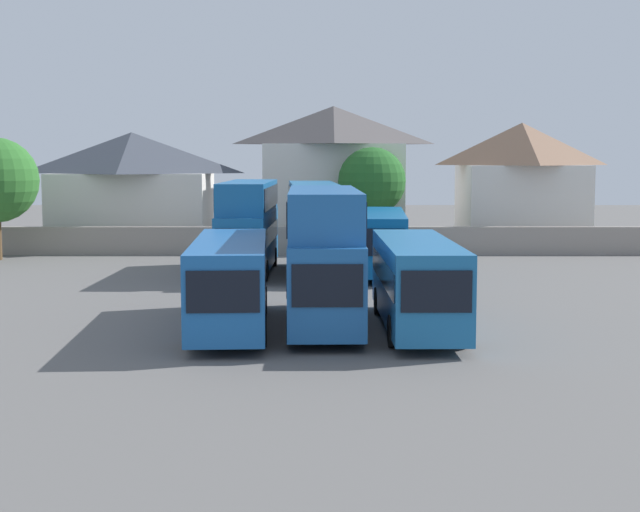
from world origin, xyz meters
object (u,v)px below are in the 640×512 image
(bus_3, at_px, (413,279))
(tree_left_of_lot, at_px, (368,181))
(bus_1, at_px, (226,278))
(house_terrace_right, at_px, (517,183))
(bus_6, at_px, (377,238))
(bus_4, at_px, (244,222))
(bus_2, at_px, (320,250))
(bus_5, at_px, (309,223))
(house_terrace_left, at_px, (128,188))
(house_terrace_centre, at_px, (329,174))

(bus_3, distance_m, tree_left_of_lot, 28.92)
(bus_1, bearing_deg, tree_left_of_lot, 163.65)
(bus_1, xyz_separation_m, house_terrace_right, (17.51, 32.53, 2.55))
(bus_6, height_order, tree_left_of_lot, tree_left_of_lot)
(house_terrace_right, height_order, tree_left_of_lot, house_terrace_right)
(tree_left_of_lot, bearing_deg, house_terrace_right, 19.51)
(bus_3, relative_size, tree_left_of_lot, 1.52)
(bus_4, height_order, house_terrace_right, house_terrace_right)
(bus_2, bearing_deg, bus_5, -179.22)
(bus_2, bearing_deg, bus_6, 167.68)
(bus_4, relative_size, bus_5, 1.04)
(bus_1, xyz_separation_m, tree_left_of_lot, (6.75, 28.72, 2.77))
(bus_1, height_order, bus_2, bus_2)
(bus_2, distance_m, house_terrace_left, 33.97)
(bus_6, bearing_deg, bus_2, -8.20)
(bus_2, distance_m, bus_5, 15.40)
(bus_4, bearing_deg, bus_1, 3.23)
(bus_2, xyz_separation_m, bus_6, (3.18, 15.93, -0.97))
(house_terrace_left, height_order, house_terrace_right, house_terrace_right)
(bus_2, xyz_separation_m, bus_3, (3.39, -0.71, -0.99))
(tree_left_of_lot, bearing_deg, bus_5, -106.75)
(house_terrace_left, bearing_deg, bus_6, -42.90)
(bus_4, bearing_deg, house_terrace_left, -147.55)
(house_terrace_centre, height_order, house_terrace_right, house_terrace_centre)
(bus_1, distance_m, house_terrace_centre, 33.60)
(bus_6, height_order, house_terrace_left, house_terrace_left)
(house_terrace_centre, xyz_separation_m, house_terrace_right, (13.28, -0.65, -0.60))
(bus_3, distance_m, bus_4, 18.23)
(bus_6, xyz_separation_m, house_terrace_left, (-16.47, 15.30, 2.18))
(bus_2, bearing_deg, bus_1, -80.41)
(house_terrace_centre, bearing_deg, house_terrace_right, -2.80)
(bus_5, distance_m, house_terrace_centre, 17.35)
(bus_2, distance_m, bus_6, 16.28)
(bus_3, height_order, house_terrace_left, house_terrace_left)
(house_terrace_centre, distance_m, tree_left_of_lot, 5.14)
(house_terrace_centre, bearing_deg, bus_6, -81.92)
(bus_1, height_order, house_terrace_right, house_terrace_right)
(bus_5, xyz_separation_m, house_terrace_left, (-12.80, 15.84, 1.32))
(bus_2, xyz_separation_m, house_terrace_right, (14.10, 31.89, 1.57))
(house_terrace_right, bearing_deg, bus_4, -138.58)
(bus_4, distance_m, house_terrace_left, 17.95)
(bus_5, bearing_deg, bus_4, -101.78)
(bus_5, distance_m, house_terrace_left, 20.41)
(bus_5, xyz_separation_m, house_terrace_right, (14.58, 16.50, 1.67))
(bus_3, xyz_separation_m, house_terrace_centre, (-2.57, 33.25, 3.15))
(bus_3, bearing_deg, house_terrace_right, 161.12)
(bus_2, bearing_deg, house_terrace_right, 155.12)
(tree_left_of_lot, bearing_deg, house_terrace_left, 169.25)
(bus_2, relative_size, bus_6, 0.92)
(bus_2, distance_m, tree_left_of_lot, 28.33)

